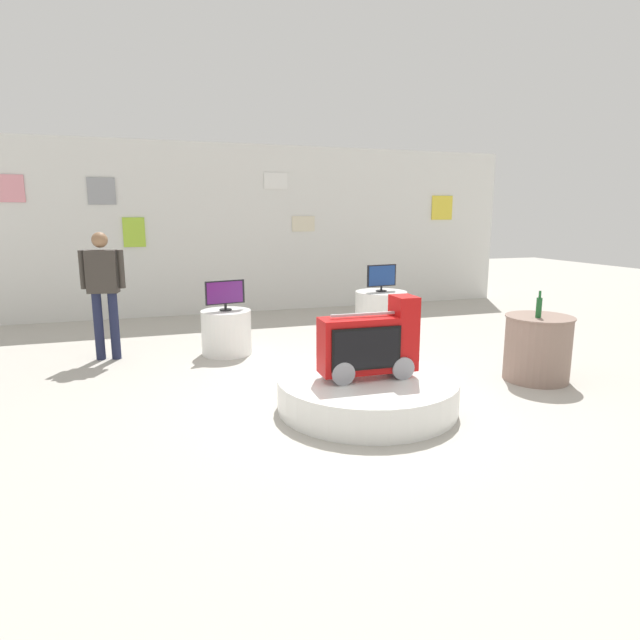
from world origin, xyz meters
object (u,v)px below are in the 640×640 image
object	(u,v)px
main_display_pedestal	(367,393)
side_table_round	(537,348)
display_pedestal_left_rear	(226,332)
tv_on_left_rear	(225,294)
novelty_firetruck_tv	(370,346)
tv_on_center_rear	(382,277)
shopper_browsing_near_truck	(103,286)
bottle_on_side_table	(539,307)
display_pedestal_center_rear	(381,309)

from	to	relation	value
main_display_pedestal	side_table_round	size ratio (longest dim) A/B	2.33
display_pedestal_left_rear	tv_on_left_rear	size ratio (longest dim) A/B	1.25
novelty_firetruck_tv	side_table_round	world-z (taller)	novelty_firetruck_tv
display_pedestal_left_rear	tv_on_center_rear	size ratio (longest dim) A/B	1.22
side_table_round	shopper_browsing_near_truck	bearing A→B (deg)	152.17
novelty_firetruck_tv	side_table_round	bearing A→B (deg)	6.16
bottle_on_side_table	shopper_browsing_near_truck	world-z (taller)	shopper_browsing_near_truck
tv_on_left_rear	display_pedestal_center_rear	size ratio (longest dim) A/B	0.62
main_display_pedestal	side_table_round	xyz separation A→B (m)	(2.24, 0.23, 0.23)
display_pedestal_left_rear	bottle_on_side_table	size ratio (longest dim) A/B	2.23
tv_on_left_rear	side_table_round	distance (m)	4.02
shopper_browsing_near_truck	display_pedestal_center_rear	bearing A→B (deg)	10.27
side_table_round	shopper_browsing_near_truck	size ratio (longest dim) A/B	0.45
main_display_pedestal	bottle_on_side_table	bearing A→B (deg)	4.45
display_pedestal_left_rear	bottle_on_side_table	xyz separation A→B (m)	(3.17, -2.38, 0.58)
bottle_on_side_table	tv_on_left_rear	bearing A→B (deg)	143.18
display_pedestal_center_rear	side_table_round	bearing A→B (deg)	-82.22
main_display_pedestal	tv_on_left_rear	size ratio (longest dim) A/B	3.27
bottle_on_side_table	novelty_firetruck_tv	bearing A→B (deg)	-175.32
display_pedestal_left_rear	tv_on_center_rear	distance (m)	3.03
display_pedestal_center_rear	tv_on_left_rear	bearing A→B (deg)	-160.15
novelty_firetruck_tv	display_pedestal_left_rear	xyz separation A→B (m)	(-1.03, 2.56, -0.33)
bottle_on_side_table	side_table_round	bearing A→B (deg)	37.88
display_pedestal_center_rear	side_table_round	size ratio (longest dim) A/B	1.16
tv_on_left_rear	bottle_on_side_table	world-z (taller)	bottle_on_side_table
tv_on_left_rear	display_pedestal_center_rear	bearing A→B (deg)	19.85
novelty_firetruck_tv	display_pedestal_center_rear	bearing A→B (deg)	63.60
side_table_round	display_pedestal_center_rear	bearing A→B (deg)	97.78
tv_on_center_rear	shopper_browsing_near_truck	bearing A→B (deg)	-169.78
main_display_pedestal	display_pedestal_left_rear	bearing A→B (deg)	111.73
tv_on_left_rear	shopper_browsing_near_truck	size ratio (longest dim) A/B	0.32
tv_on_center_rear	shopper_browsing_near_truck	size ratio (longest dim) A/B	0.33
tv_on_center_rear	shopper_browsing_near_truck	distance (m)	4.42
tv_on_left_rear	side_table_round	xyz separation A→B (m)	(3.26, -2.31, -0.46)
display_pedestal_center_rear	tv_on_center_rear	distance (m)	0.56
novelty_firetruck_tv	shopper_browsing_near_truck	world-z (taller)	shopper_browsing_near_truck
bottle_on_side_table	shopper_browsing_near_truck	distance (m)	5.39
tv_on_left_rear	bottle_on_side_table	xyz separation A→B (m)	(3.18, -2.38, 0.03)
main_display_pedestal	tv_on_left_rear	bearing A→B (deg)	111.78
display_pedestal_center_rear	bottle_on_side_table	bearing A→B (deg)	-83.75
display_pedestal_center_rear	tv_on_center_rear	world-z (taller)	tv_on_center_rear
main_display_pedestal	novelty_firetruck_tv	size ratio (longest dim) A/B	1.83
novelty_firetruck_tv	shopper_browsing_near_truck	bearing A→B (deg)	132.91
main_display_pedestal	tv_on_left_rear	xyz separation A→B (m)	(-1.02, 2.55, 0.69)
novelty_firetruck_tv	bottle_on_side_table	xyz separation A→B (m)	(2.14, 0.18, 0.24)
display_pedestal_left_rear	main_display_pedestal	bearing A→B (deg)	-68.27
novelty_firetruck_tv	display_pedestal_left_rear	size ratio (longest dim) A/B	1.42
display_pedestal_center_rear	bottle_on_side_table	xyz separation A→B (m)	(0.37, -3.39, 0.58)
main_display_pedestal	novelty_firetruck_tv	bearing A→B (deg)	-21.54
tv_on_center_rear	bottle_on_side_table	xyz separation A→B (m)	(0.37, -3.39, 0.01)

